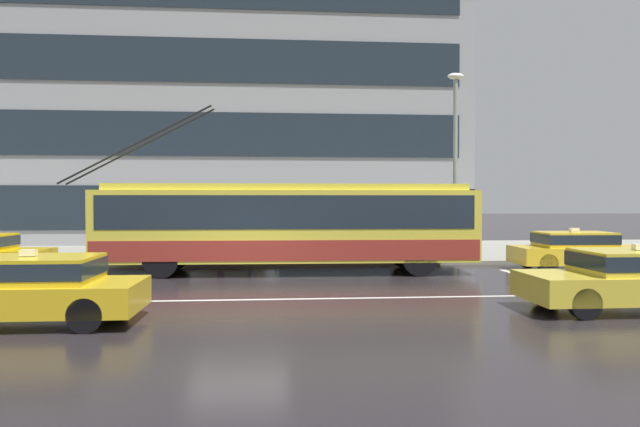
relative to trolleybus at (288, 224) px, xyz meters
The scene contains 15 objects.
ground_plane 4.23m from the trolleybus, 110.12° to the right, with size 160.00×160.00×0.00m, color #262225.
sidewalk_slab 6.90m from the trolleybus, 101.58° to the left, with size 80.00×10.00×0.14m, color gray.
crosswalk_stripe_edge_near 7.63m from the trolleybus, 15.90° to the right, with size 0.44×4.40×0.01m, color beige.
crosswalk_stripe_inner_a 8.48m from the trolleybus, 14.21° to the right, with size 0.44×4.40×0.01m, color beige.
crosswalk_stripe_center 9.34m from the trolleybus, 12.83° to the right, with size 0.44×4.40×0.01m, color beige.
crosswalk_stripe_inner_b 10.21m from the trolleybus, 11.70° to the right, with size 0.44×4.40×0.01m, color beige.
lane_centre_line 5.31m from the trolleybus, 105.45° to the right, with size 72.00×0.14×0.01m, color silver.
trolleybus is the anchor object (origin of this frame).
taxi_oncoming_far 9.86m from the trolleybus, 44.24° to the right, with size 4.47×1.81×1.39m.
taxi_ahead_of_bus 9.54m from the trolleybus, ahead, with size 4.31×1.87×1.39m.
taxi_oncoming_near 8.86m from the trolleybus, 125.66° to the right, with size 4.46×1.86×1.39m.
bus_shelter 4.26m from the trolleybus, 118.81° to the left, with size 3.75×1.63×2.56m.
pedestrian_at_shelter 2.57m from the trolleybus, 120.26° to the left, with size 1.31×1.31×1.98m.
pedestrian_approaching_curb 3.35m from the trolleybus, 134.96° to the left, with size 0.51×0.51×1.65m.
street_lamp 6.99m from the trolleybus, 19.29° to the left, with size 0.60×0.32×6.78m.
Camera 1 is at (0.84, -14.46, 2.31)m, focal length 32.07 mm.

